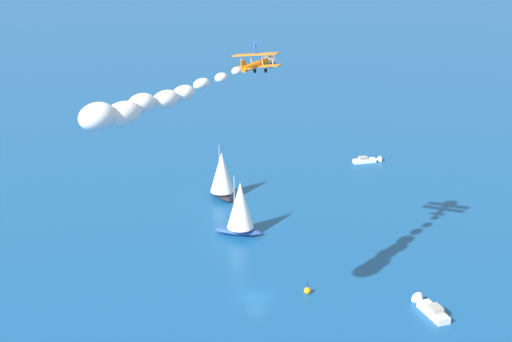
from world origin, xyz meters
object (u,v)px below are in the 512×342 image
(sailboat_far_port, at_px, (222,175))
(motorboat_offshore, at_px, (368,160))
(motorboat_trailing, at_px, (430,308))
(wingwalker_lead, at_px, (255,47))
(sailboat_ahead, at_px, (240,208))
(biplane_lead, at_px, (257,63))
(marker_buoy, at_px, (307,291))

(sailboat_far_port, bearing_deg, motorboat_offshore, 126.13)
(motorboat_trailing, height_order, wingwalker_lead, wingwalker_lead)
(motorboat_trailing, height_order, sailboat_ahead, sailboat_ahead)
(motorboat_trailing, bearing_deg, motorboat_offshore, -176.35)
(motorboat_trailing, relative_size, sailboat_ahead, 0.72)
(sailboat_ahead, height_order, wingwalker_lead, wingwalker_lead)
(sailboat_far_port, xyz_separation_m, wingwalker_lead, (39.11, 8.06, 33.10))
(biplane_lead, xyz_separation_m, wingwalker_lead, (-0.19, -0.30, 2.16))
(motorboat_offshore, xyz_separation_m, wingwalker_lead, (60.57, -21.33, 37.34))
(motorboat_offshore, relative_size, marker_buoy, 2.94)
(biplane_lead, relative_size, wingwalker_lead, 3.93)
(marker_buoy, distance_m, wingwalker_lead, 38.25)
(sailboat_far_port, distance_m, biplane_lead, 50.72)
(sailboat_ahead, distance_m, marker_buoy, 24.29)
(sailboat_far_port, bearing_deg, wingwalker_lead, 11.65)
(marker_buoy, xyz_separation_m, wingwalker_lead, (1.24, -7.86, 37.42))
(sailboat_far_port, xyz_separation_m, biplane_lead, (39.31, 8.37, 30.94))
(sailboat_far_port, xyz_separation_m, sailboat_ahead, (16.92, 4.50, 0.23))
(motorboat_trailing, xyz_separation_m, sailboat_ahead, (-25.98, -29.00, 4.35))
(sailboat_far_port, height_order, sailboat_ahead, sailboat_ahead)
(sailboat_ahead, relative_size, biplane_lead, 1.54)
(sailboat_far_port, height_order, marker_buoy, sailboat_far_port)
(marker_buoy, height_order, biplane_lead, biplane_lead)
(motorboat_offshore, height_order, sailboat_ahead, sailboat_ahead)
(sailboat_far_port, distance_m, marker_buoy, 41.31)
(motorboat_offshore, bearing_deg, sailboat_ahead, -32.96)
(biplane_lead, bearing_deg, motorboat_trailing, 81.86)
(marker_buoy, bearing_deg, sailboat_ahead, -151.40)
(sailboat_far_port, distance_m, motorboat_trailing, 54.59)
(sailboat_far_port, bearing_deg, motorboat_trailing, 37.99)
(motorboat_trailing, xyz_separation_m, wingwalker_lead, (-3.79, -25.44, 37.21))
(sailboat_far_port, relative_size, motorboat_trailing, 1.32)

